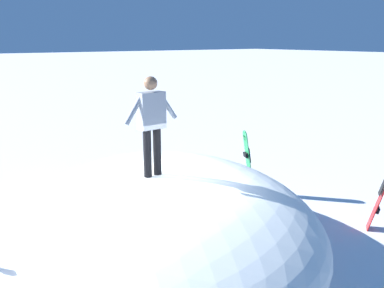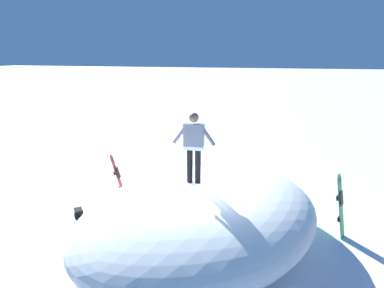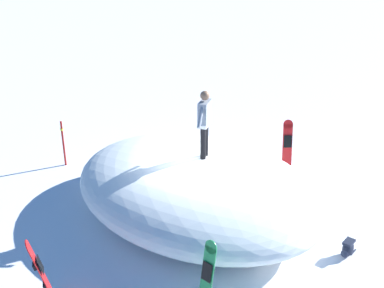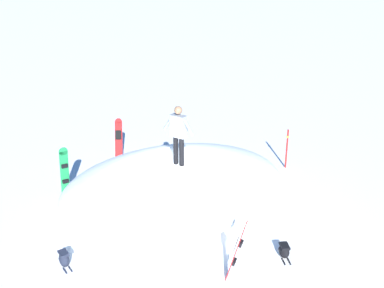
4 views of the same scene
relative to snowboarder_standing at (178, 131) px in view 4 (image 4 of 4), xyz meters
name	(u,v)px [view 4 (image 4 of 4)]	position (x,y,z in m)	size (l,w,h in m)	color
ground	(179,212)	(-0.05, 0.05, -2.57)	(240.00, 240.00, 0.00)	white
snow_mound	(175,186)	(-0.23, 0.10, -1.78)	(6.79, 5.14, 1.58)	white
snowboarder_standing	(178,131)	(0.00, 0.00, 0.00)	(1.04, 0.24, 1.71)	black
snowboard_primary_upright	(119,139)	(-4.34, 1.81, -1.77)	(0.46, 0.49, 1.55)	red
snowboard_secondary_upright	(65,171)	(-3.52, -1.30, -1.69)	(0.37, 0.36, 1.69)	#1E8C47
snowboard_tertiary_upright	(237,249)	(2.96, -1.57, -1.74)	(0.51, 0.41, 1.61)	red
backpack_near	(284,250)	(3.43, -0.09, -2.39)	(0.53, 0.54, 0.35)	black
backpack_far	(64,259)	(-0.64, -3.67, -2.36)	(0.56, 0.36, 0.41)	#1E2333
trail_marker_pole	(287,148)	(1.00, 4.87, -1.80)	(0.10, 0.10, 1.45)	#A51E19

